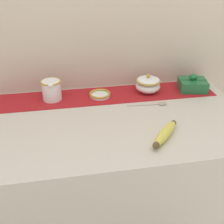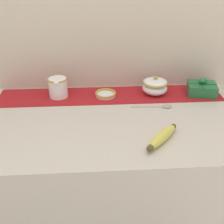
% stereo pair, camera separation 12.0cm
% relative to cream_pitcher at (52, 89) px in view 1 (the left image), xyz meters
% --- Properties ---
extents(countertop, '(1.25, 0.70, 0.93)m').
position_rel_cream_pitcher_xyz_m(countertop, '(0.26, -0.24, -0.52)').
color(countertop, beige).
rests_on(countertop, ground_plane).
extents(back_wall, '(2.05, 0.04, 2.40)m').
position_rel_cream_pitcher_xyz_m(back_wall, '(0.26, 0.13, 0.22)').
color(back_wall, beige).
rests_on(back_wall, ground_plane).
extents(table_runner, '(1.15, 0.21, 0.00)m').
position_rel_cream_pitcher_xyz_m(table_runner, '(0.26, -0.00, -0.06)').
color(table_runner, '#A8191E').
rests_on(table_runner, countertop).
extents(cream_pitcher, '(0.10, 0.12, 0.10)m').
position_rel_cream_pitcher_xyz_m(cream_pitcher, '(0.00, 0.00, 0.00)').
color(cream_pitcher, white).
rests_on(cream_pitcher, countertop).
extents(sugar_bowl, '(0.13, 0.13, 0.10)m').
position_rel_cream_pitcher_xyz_m(sugar_bowl, '(0.50, -0.00, -0.01)').
color(sugar_bowl, white).
rests_on(sugar_bowl, countertop).
extents(small_dish, '(0.11, 0.11, 0.02)m').
position_rel_cream_pitcher_xyz_m(small_dish, '(0.24, -0.01, -0.04)').
color(small_dish, white).
rests_on(small_dish, countertop).
extents(banana, '(0.16, 0.18, 0.04)m').
position_rel_cream_pitcher_xyz_m(banana, '(0.44, -0.42, -0.04)').
color(banana, '#DBCC4C').
rests_on(banana, countertop).
extents(spoon, '(0.19, 0.03, 0.01)m').
position_rel_cream_pitcher_xyz_m(spoon, '(0.51, -0.15, -0.05)').
color(spoon, '#A89E89').
rests_on(spoon, countertop).
extents(gift_box, '(0.16, 0.15, 0.09)m').
position_rel_cream_pitcher_xyz_m(gift_box, '(0.74, -0.02, -0.02)').
color(gift_box, '#236638').
rests_on(gift_box, countertop).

